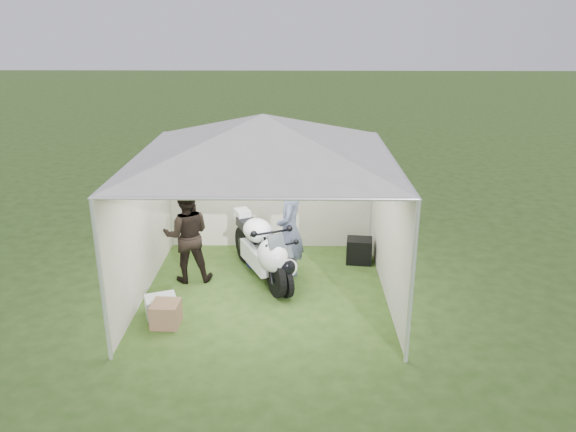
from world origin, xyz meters
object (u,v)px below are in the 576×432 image
(canopy_tent, at_px, (263,141))
(person_dark_jacket, at_px, (187,235))
(crate_0, at_px, (161,306))
(crate_1, at_px, (166,314))
(person_blue_jacket, at_px, (290,230))
(motorcycle_black, at_px, (273,257))
(motorcycle_white, at_px, (262,248))
(paddock_stand, at_px, (257,259))
(equipment_box, at_px, (359,251))

(canopy_tent, xyz_separation_m, person_dark_jacket, (-1.36, 0.41, -1.73))
(canopy_tent, distance_m, crate_0, 3.01)
(crate_1, bearing_deg, person_blue_jacket, 39.94)
(motorcycle_black, distance_m, person_blue_jacket, 0.55)
(motorcycle_black, xyz_separation_m, person_dark_jacket, (-1.48, 0.13, 0.35))
(motorcycle_white, relative_size, crate_1, 5.14)
(person_dark_jacket, bearing_deg, motorcycle_black, 166.96)
(canopy_tent, height_order, person_blue_jacket, canopy_tent)
(person_blue_jacket, height_order, crate_1, person_blue_jacket)
(paddock_stand, bearing_deg, canopy_tent, -77.82)
(motorcycle_white, relative_size, person_dark_jacket, 1.24)
(equipment_box, height_order, crate_0, equipment_box)
(person_dark_jacket, bearing_deg, motorcycle_white, 172.54)
(equipment_box, bearing_deg, person_dark_jacket, -165.65)
(canopy_tent, distance_m, motorcycle_black, 2.10)
(equipment_box, bearing_deg, crate_0, -148.25)
(motorcycle_black, height_order, person_blue_jacket, person_blue_jacket)
(crate_0, bearing_deg, motorcycle_white, 40.13)
(crate_0, relative_size, crate_1, 1.14)
(crate_0, bearing_deg, canopy_tent, 27.92)
(person_blue_jacket, height_order, equipment_box, person_blue_jacket)
(motorcycle_black, distance_m, paddock_stand, 0.90)
(motorcycle_white, relative_size, person_blue_jacket, 1.10)
(motorcycle_white, distance_m, paddock_stand, 0.79)
(equipment_box, relative_size, crate_1, 1.15)
(motorcycle_black, relative_size, crate_1, 4.15)
(person_dark_jacket, height_order, equipment_box, person_dark_jacket)
(canopy_tent, distance_m, motorcycle_white, 2.01)
(person_dark_jacket, distance_m, crate_0, 1.44)
(motorcycle_white, bearing_deg, motorcycle_black, -59.06)
(paddock_stand, height_order, crate_1, crate_1)
(canopy_tent, distance_m, equipment_box, 3.13)
(person_blue_jacket, bearing_deg, canopy_tent, -35.96)
(canopy_tent, distance_m, paddock_stand, 2.67)
(motorcycle_black, bearing_deg, person_blue_jacket, 0.45)
(person_dark_jacket, distance_m, person_blue_jacket, 1.77)
(motorcycle_white, relative_size, equipment_box, 4.46)
(paddock_stand, xyz_separation_m, person_blue_jacket, (0.63, -0.61, 0.82))
(motorcycle_white, bearing_deg, person_blue_jacket, -25.19)
(motorcycle_white, xyz_separation_m, person_dark_jacket, (-1.28, -0.01, 0.23))
(paddock_stand, relative_size, crate_0, 0.72)
(motorcycle_white, distance_m, crate_0, 2.00)
(paddock_stand, distance_m, person_dark_jacket, 1.48)
(person_blue_jacket, relative_size, crate_1, 4.65)
(paddock_stand, bearing_deg, crate_0, -126.03)
(canopy_tent, bearing_deg, equipment_box, 35.03)
(motorcycle_black, distance_m, person_dark_jacket, 1.53)
(equipment_box, height_order, crate_1, equipment_box)
(crate_1, bearing_deg, paddock_stand, 60.65)
(motorcycle_white, height_order, motorcycle_black, motorcycle_white)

